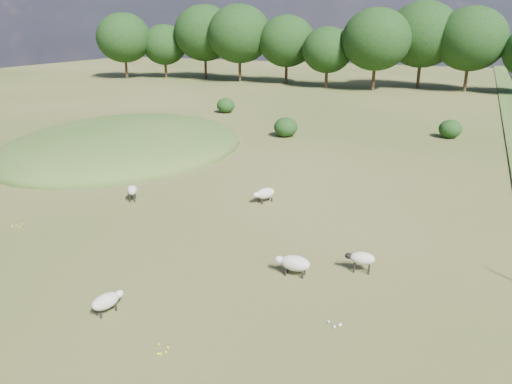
% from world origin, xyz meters
% --- Properties ---
extents(ground, '(160.00, 160.00, 0.00)m').
position_xyz_m(ground, '(0.00, 20.00, 0.00)').
color(ground, '#384F18').
rests_on(ground, ground).
extents(mound, '(16.00, 20.00, 4.00)m').
position_xyz_m(mound, '(-12.00, 12.00, 0.00)').
color(mound, '#33561E').
rests_on(mound, ground).
extents(treeline, '(96.28, 14.66, 11.70)m').
position_xyz_m(treeline, '(-1.06, 55.44, 6.57)').
color(treeline, black).
rests_on(treeline, ground).
extents(shrubs, '(23.56, 10.12, 1.56)m').
position_xyz_m(shrubs, '(-2.17, 24.67, 0.76)').
color(shrubs, black).
rests_on(shrubs, ground).
extents(sheep_0, '(1.34, 0.65, 0.77)m').
position_xyz_m(sheep_0, '(5.85, -1.37, 0.48)').
color(sheep_0, '#BEB29D').
rests_on(sheep_0, ground).
extents(sheep_1, '(0.74, 1.19, 0.66)m').
position_xyz_m(sheep_1, '(1.31, -6.07, 0.42)').
color(sheep_1, '#BEB29D').
rests_on(sheep_1, ground).
extents(sheep_2, '(1.12, 0.59, 0.79)m').
position_xyz_m(sheep_2, '(8.01, -0.15, 0.55)').
color(sheep_2, '#BEB29D').
rests_on(sheep_2, ground).
extents(sheep_3, '(1.02, 1.33, 0.75)m').
position_xyz_m(sheep_3, '(1.88, 5.39, 0.47)').
color(sheep_3, '#BEB29D').
rests_on(sheep_3, ground).
extents(sheep_4, '(0.91, 1.12, 0.81)m').
position_xyz_m(sheep_4, '(-4.47, 2.92, 0.56)').
color(sheep_4, '#BEB29D').
rests_on(sheep_4, ground).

